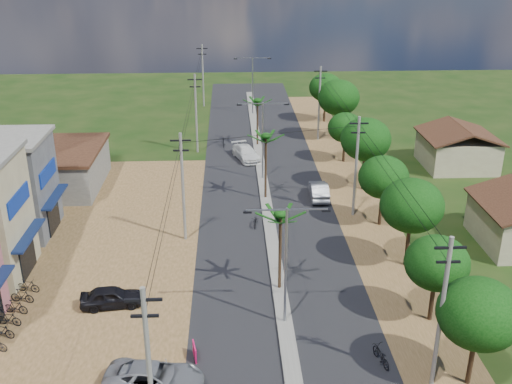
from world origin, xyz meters
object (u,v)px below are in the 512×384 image
roadside_sign (195,352)px  car_silver_mid (319,191)px  car_white_far (246,153)px  car_parked_dark (111,297)px  moto_rider_east (381,356)px  car_parked_silver (155,379)px

roadside_sign → car_silver_mid: bearing=54.5°
car_white_far → car_parked_dark: size_ratio=1.25×
moto_rider_east → car_white_far: bearing=-93.4°
car_silver_mid → roadside_sign: size_ratio=4.04×
car_parked_dark → roadside_sign: bearing=-141.2°
car_parked_dark → moto_rider_east: car_parked_dark is taller
car_parked_silver → car_white_far: bearing=-0.9°
car_parked_dark → car_parked_silver: bearing=-162.1°
car_silver_mid → car_parked_silver: car_silver_mid is taller
moto_rider_east → car_parked_silver: bearing=-6.5°
car_white_far → moto_rider_east: size_ratio=2.64×
car_parked_silver → car_parked_dark: car_parked_silver is taller
car_parked_silver → moto_rider_east: car_parked_silver is taller
car_parked_silver → car_silver_mid: bearing=-17.6°
moto_rider_east → roadside_sign: bearing=-18.8°
car_parked_silver → car_parked_dark: bearing=32.8°
car_silver_mid → car_white_far: car_silver_mid is taller
car_parked_dark → car_white_far: bearing=-25.3°
car_silver_mid → moto_rider_east: (0.14, -24.05, -0.25)m
car_white_far → moto_rider_east: 35.92m
car_parked_dark → moto_rider_east: bearing=-118.4°
car_silver_mid → moto_rider_east: car_silver_mid is taller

